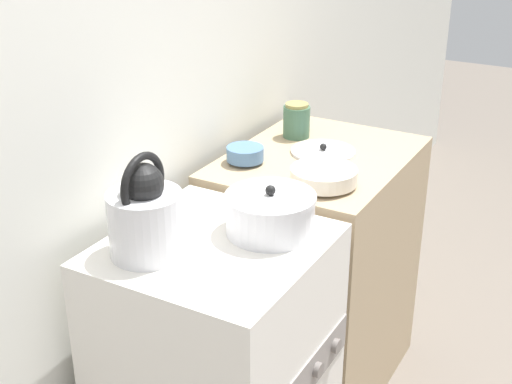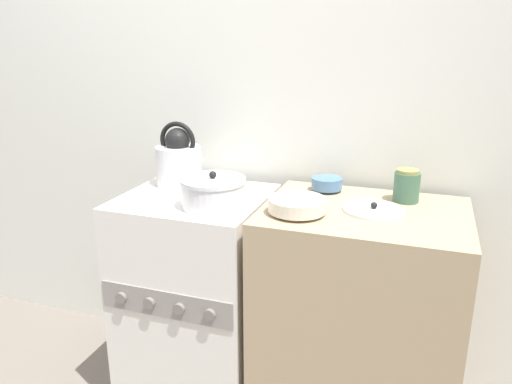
# 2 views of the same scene
# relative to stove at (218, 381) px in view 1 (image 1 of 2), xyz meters

# --- Properties ---
(wall_back) EXTENTS (7.00, 0.06, 2.50)m
(wall_back) POSITION_rel_stove_xyz_m (0.00, 0.37, 0.79)
(wall_back) COLOR silver
(wall_back) RESTS_ON ground_plane
(stove) EXTENTS (0.57, 0.57, 0.91)m
(stove) POSITION_rel_stove_xyz_m (0.00, 0.00, 0.00)
(stove) COLOR silver
(stove) RESTS_ON ground_plane
(counter) EXTENTS (0.74, 0.57, 0.93)m
(counter) POSITION_rel_stove_xyz_m (0.68, 0.01, 0.01)
(counter) COLOR tan
(counter) RESTS_ON ground_plane
(kettle) EXTENTS (0.24, 0.19, 0.28)m
(kettle) POSITION_rel_stove_xyz_m (-0.13, 0.12, 0.57)
(kettle) COLOR silver
(kettle) RESTS_ON stove
(cooking_pot) EXTENTS (0.25, 0.25, 0.14)m
(cooking_pot) POSITION_rel_stove_xyz_m (0.13, -0.10, 0.51)
(cooking_pot) COLOR silver
(cooking_pot) RESTS_ON stove
(enamel_bowl) EXTENTS (0.21, 0.21, 0.06)m
(enamel_bowl) POSITION_rel_stove_xyz_m (0.46, -0.11, 0.50)
(enamel_bowl) COLOR beige
(enamel_bowl) RESTS_ON counter
(small_ceramic_bowl) EXTENTS (0.12, 0.12, 0.06)m
(small_ceramic_bowl) POSITION_rel_stove_xyz_m (0.50, 0.20, 0.50)
(small_ceramic_bowl) COLOR #4C729E
(small_ceramic_bowl) RESTS_ON counter
(storage_jar) EXTENTS (0.10, 0.10, 0.13)m
(storage_jar) POSITION_rel_stove_xyz_m (0.82, 0.16, 0.53)
(storage_jar) COLOR #3F664C
(storage_jar) RESTS_ON counter
(loose_pot_lid) EXTENTS (0.22, 0.22, 0.03)m
(loose_pot_lid) POSITION_rel_stove_xyz_m (0.71, 0.01, 0.48)
(loose_pot_lid) COLOR silver
(loose_pot_lid) RESTS_ON counter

